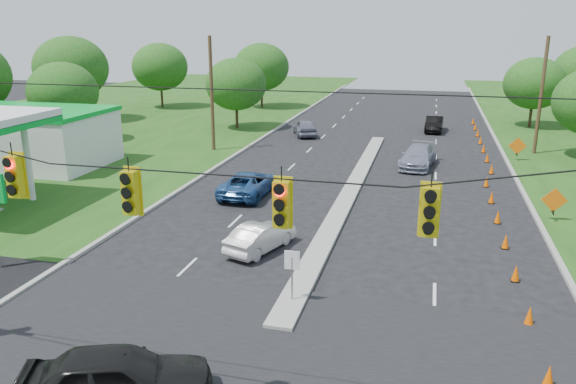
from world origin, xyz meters
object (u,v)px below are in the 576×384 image
(blue_pickup, at_px, (248,183))
(black_sedan, at_px, (117,378))
(gas_station, at_px, (7,134))
(white_sedan, at_px, (261,237))

(blue_pickup, bearing_deg, black_sedan, 99.50)
(gas_station, xyz_separation_m, blue_pickup, (17.86, -1.64, -1.85))
(gas_station, height_order, blue_pickup, gas_station)
(gas_station, relative_size, black_sedan, 4.00)
(white_sedan, relative_size, blue_pickup, 0.75)
(white_sedan, bearing_deg, blue_pickup, -49.38)
(white_sedan, xyz_separation_m, blue_pickup, (-3.21, 8.01, 0.08))
(black_sedan, xyz_separation_m, white_sedan, (0.47, 11.24, -0.20))
(white_sedan, height_order, blue_pickup, blue_pickup)
(gas_station, xyz_separation_m, black_sedan, (20.60, -20.89, -1.74))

